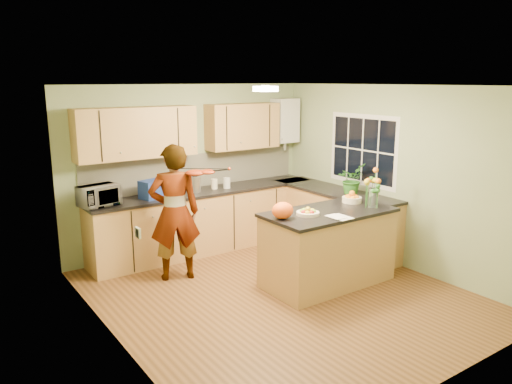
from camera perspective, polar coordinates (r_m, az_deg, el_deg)
floor at (r=6.23m, az=2.66°, el=-11.61°), size 4.50×4.50×0.00m
ceiling at (r=5.68m, az=2.92°, el=12.05°), size 4.00×4.50×0.02m
wall_back at (r=7.69m, az=-7.51°, el=2.78°), size 4.00×0.02×2.50m
wall_front at (r=4.34m, az=21.34°, el=-5.84°), size 4.00×0.02×2.50m
wall_left at (r=4.90m, az=-16.10°, el=-3.35°), size 0.02×4.50×2.50m
wall_right at (r=7.20m, az=15.50°, el=1.74°), size 0.02×4.50×2.50m
back_counter at (r=7.66m, az=-5.64°, el=-3.21°), size 3.64×0.62×0.94m
right_counter at (r=7.72m, az=8.88°, el=-3.15°), size 0.62×2.24×0.94m
splashback at (r=7.73m, az=-6.79°, el=2.48°), size 3.60×0.02×0.52m
upper_cabinets at (r=7.38m, az=-8.25°, el=7.05°), size 3.20×0.34×0.70m
boiler at (r=8.40m, az=3.32°, el=8.15°), size 0.40×0.30×0.86m
window_right at (r=7.54m, az=12.09°, el=4.71°), size 0.01×1.30×1.05m
light_switch at (r=4.35m, az=-13.35°, el=-4.54°), size 0.02×0.09×0.09m
ceiling_lamp at (r=5.92m, az=1.10°, el=11.72°), size 0.30×0.30×0.07m
peninsula_island at (r=6.45m, az=8.22°, el=-6.25°), size 1.68×0.86×0.96m
fruit_dish at (r=6.07m, az=5.95°, el=-2.27°), size 0.28×0.28×0.10m
orange_bowl at (r=6.78m, az=10.90°, el=-0.65°), size 0.26×0.26×0.15m
flower_vase at (r=6.53m, az=13.38°, el=1.35°), size 0.29×0.29×0.53m
orange_bag at (r=5.88m, az=3.06°, el=-2.12°), size 0.31×0.27×0.20m
papers at (r=6.03m, az=9.61°, el=-2.82°), size 0.20×0.28×0.01m
violinist at (r=6.51m, az=-9.29°, el=-2.34°), size 0.76×0.62×1.78m
violin at (r=6.28m, az=-6.95°, el=2.21°), size 0.62×0.54×0.15m
microwave at (r=6.85m, az=-17.53°, el=-0.42°), size 0.55×0.43×0.27m
blue_box at (r=7.11m, az=-11.79°, el=0.31°), size 0.37×0.32×0.26m
kettle at (r=7.41m, az=-6.98°, el=1.01°), size 0.17×0.17×0.32m
jar_cream at (r=7.60m, az=-4.80°, el=0.93°), size 0.12×0.12×0.15m
jar_white at (r=7.63m, az=-3.37°, el=1.05°), size 0.14×0.14×0.16m
potted_plant at (r=7.34m, az=10.82°, el=1.47°), size 0.50×0.48×0.44m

